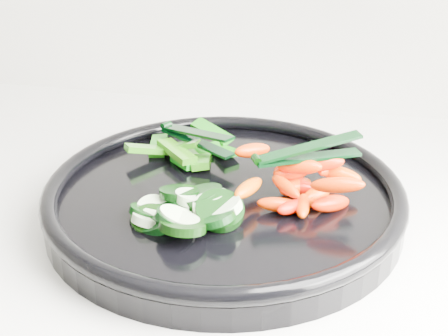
# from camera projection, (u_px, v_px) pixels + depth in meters

# --- Properties ---
(veggie_tray) EXTENTS (0.42, 0.42, 0.04)m
(veggie_tray) POSITION_uv_depth(u_px,v_px,m) (224.00, 198.00, 0.65)
(veggie_tray) COLOR black
(veggie_tray) RESTS_ON counter
(cucumber_pile) EXTENTS (0.13, 0.11, 0.04)m
(cucumber_pile) POSITION_uv_depth(u_px,v_px,m) (180.00, 211.00, 0.60)
(cucumber_pile) COLOR black
(cucumber_pile) RESTS_ON veggie_tray
(carrot_pile) EXTENTS (0.14, 0.14, 0.06)m
(carrot_pile) POSITION_uv_depth(u_px,v_px,m) (301.00, 182.00, 0.63)
(carrot_pile) COLOR #E84A00
(carrot_pile) RESTS_ON veggie_tray
(pepper_pile) EXTENTS (0.13, 0.12, 0.03)m
(pepper_pile) POSITION_uv_depth(u_px,v_px,m) (189.00, 150.00, 0.73)
(pepper_pile) COLOR #1B750B
(pepper_pile) RESTS_ON veggie_tray
(tong_carrot) EXTENTS (0.11, 0.07, 0.02)m
(tong_carrot) POSITION_uv_depth(u_px,v_px,m) (305.00, 153.00, 0.62)
(tong_carrot) COLOR black
(tong_carrot) RESTS_ON carrot_pile
(tong_pepper) EXTENTS (0.10, 0.07, 0.02)m
(tong_pepper) POSITION_uv_depth(u_px,v_px,m) (195.00, 136.00, 0.72)
(tong_pepper) COLOR black
(tong_pepper) RESTS_ON pepper_pile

